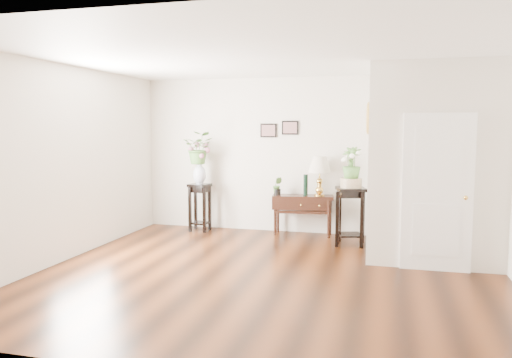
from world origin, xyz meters
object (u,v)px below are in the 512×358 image
(console_table, at_px, (303,215))
(plant_stand_b, at_px, (350,216))
(table_lamp, at_px, (320,176))
(plant_stand_a, at_px, (200,207))

(console_table, bearing_deg, plant_stand_b, -39.38)
(table_lamp, bearing_deg, plant_stand_b, -42.72)
(plant_stand_a, bearing_deg, table_lamp, 3.12)
(table_lamp, relative_size, plant_stand_a, 0.80)
(table_lamp, xyz_separation_m, plant_stand_b, (0.58, -0.54, -0.59))
(console_table, height_order, plant_stand_b, plant_stand_b)
(table_lamp, xyz_separation_m, plant_stand_a, (-2.19, -0.12, -0.62))
(plant_stand_a, bearing_deg, console_table, 3.59)
(plant_stand_b, bearing_deg, console_table, 148.42)
(console_table, distance_m, plant_stand_b, 1.03)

